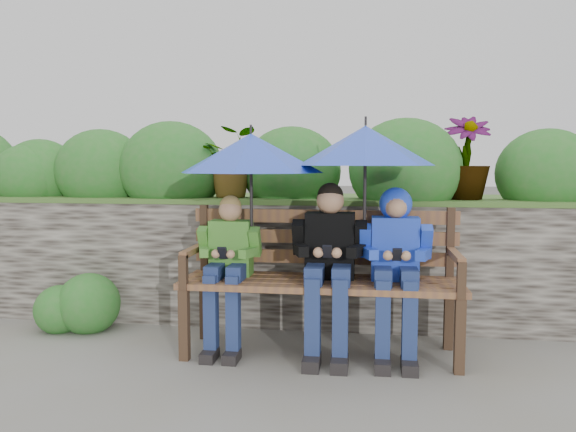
# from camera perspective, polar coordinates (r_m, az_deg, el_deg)

# --- Properties ---
(ground) EXTENTS (60.00, 60.00, 0.00)m
(ground) POSITION_cam_1_polar(r_m,az_deg,el_deg) (3.99, -0.21, -13.84)
(ground) COLOR gray
(ground) RESTS_ON ground
(garden_backdrop) EXTENTS (8.00, 2.84, 1.82)m
(garden_backdrop) POSITION_cam_1_polar(r_m,az_deg,el_deg) (5.39, 2.19, -1.91)
(garden_backdrop) COLOR #2E2823
(garden_backdrop) RESTS_ON ground
(park_bench) EXTENTS (1.91, 0.56, 1.01)m
(park_bench) POSITION_cam_1_polar(r_m,az_deg,el_deg) (3.93, 3.44, -5.52)
(park_bench) COLOR #3C291C
(park_bench) RESTS_ON ground
(boy_left) EXTENTS (0.43, 0.50, 1.09)m
(boy_left) POSITION_cam_1_polar(r_m,az_deg,el_deg) (3.94, -6.10, -4.63)
(boy_left) COLOR #418B28
(boy_left) RESTS_ON ground
(boy_middle) EXTENTS (0.51, 0.58, 1.18)m
(boy_middle) POSITION_cam_1_polar(r_m,az_deg,el_deg) (3.82, 4.19, -4.34)
(boy_middle) COLOR black
(boy_middle) RESTS_ON ground
(boy_right) EXTENTS (0.48, 0.58, 1.15)m
(boy_right) POSITION_cam_1_polar(r_m,az_deg,el_deg) (3.83, 10.87, -3.97)
(boy_right) COLOR blue
(boy_right) RESTS_ON ground
(umbrella_left) EXTENTS (1.01, 1.01, 0.84)m
(umbrella_left) POSITION_cam_1_polar(r_m,az_deg,el_deg) (3.91, -3.78, 6.38)
(umbrella_left) COLOR blue
(umbrella_left) RESTS_ON ground
(umbrella_right) EXTENTS (0.92, 0.92, 0.87)m
(umbrella_right) POSITION_cam_1_polar(r_m,az_deg,el_deg) (3.81, 7.87, 7.09)
(umbrella_right) COLOR blue
(umbrella_right) RESTS_ON ground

